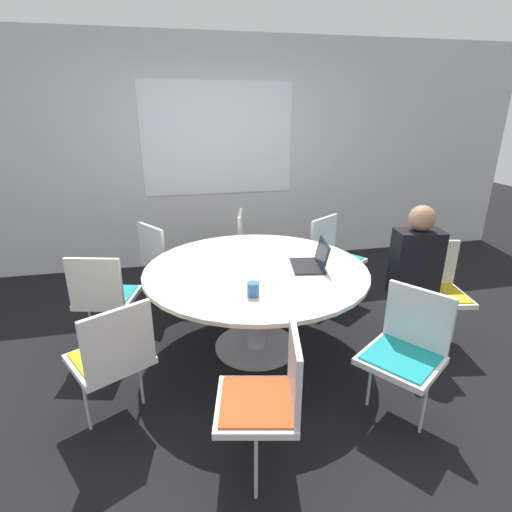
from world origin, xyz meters
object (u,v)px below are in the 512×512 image
(chair_2, at_px, (252,243))
(chair_4, at_px, (104,293))
(chair_1, at_px, (333,252))
(laptop, at_px, (313,261))
(coffee_cup, at_px, (253,289))
(person_0, at_px, (416,267))
(chair_5, at_px, (113,354))
(chair_6, at_px, (269,394))
(chair_0, at_px, (436,285))
(chair_3, at_px, (164,257))
(chair_7, at_px, (407,346))

(chair_2, relative_size, chair_4, 1.00)
(chair_1, relative_size, laptop, 2.30)
(coffee_cup, bearing_deg, person_0, 10.29)
(chair_5, relative_size, laptop, 2.30)
(chair_2, bearing_deg, person_0, 49.56)
(chair_6, bearing_deg, chair_0, -46.82)
(chair_3, distance_m, coffee_cup, 1.60)
(chair_2, xyz_separation_m, chair_4, (-1.42, -0.96, 0.00))
(chair_7, xyz_separation_m, coffee_cup, (-0.87, 0.48, 0.26))
(chair_3, bearing_deg, coffee_cup, -10.94)
(chair_2, distance_m, chair_5, 2.23)
(chair_4, bearing_deg, person_0, 3.68)
(chair_0, distance_m, chair_6, 1.98)
(chair_5, distance_m, chair_6, 1.00)
(chair_5, bearing_deg, coffee_cup, -18.54)
(chair_7, distance_m, coffee_cup, 1.03)
(chair_5, bearing_deg, laptop, -7.82)
(chair_3, bearing_deg, chair_5, -43.74)
(chair_7, xyz_separation_m, person_0, (0.51, 0.73, 0.19))
(chair_4, xyz_separation_m, chair_7, (1.94, -1.20, 0.00))
(chair_5, relative_size, coffee_cup, 8.84)
(chair_7, distance_m, laptop, 0.97)
(chair_3, relative_size, chair_7, 1.00)
(chair_4, relative_size, laptop, 2.30)
(chair_2, height_order, chair_3, same)
(chair_7, relative_size, person_0, 0.71)
(chair_6, relative_size, coffee_cup, 8.84)
(chair_1, height_order, laptop, laptop)
(chair_6, bearing_deg, chair_5, 68.97)
(chair_0, xyz_separation_m, chair_5, (-2.54, -0.46, 0.00))
(person_0, distance_m, coffee_cup, 1.41)
(chair_0, relative_size, laptop, 2.30)
(chair_0, bearing_deg, chair_6, 40.50)
(chair_4, height_order, person_0, person_0)
(chair_1, bearing_deg, chair_7, 48.56)
(chair_2, relative_size, coffee_cup, 8.84)
(chair_5, relative_size, person_0, 0.71)
(chair_1, relative_size, person_0, 0.71)
(chair_0, distance_m, person_0, 0.32)
(coffee_cup, bearing_deg, chair_2, 78.29)
(chair_7, bearing_deg, chair_6, 69.59)
(chair_0, xyz_separation_m, chair_4, (-2.70, 0.43, 0.00))
(chair_2, height_order, laptop, laptop)
(chair_3, bearing_deg, chair_7, 4.05)
(chair_1, relative_size, chair_4, 1.00)
(coffee_cup, bearing_deg, chair_3, 112.04)
(chair_3, bearing_deg, chair_4, -65.62)
(chair_6, height_order, chair_7, same)
(laptop, bearing_deg, chair_5, -58.92)
(chair_4, height_order, coffee_cup, chair_4)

